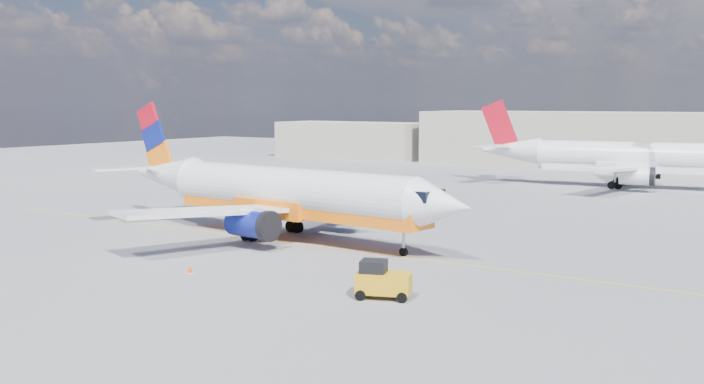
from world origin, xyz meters
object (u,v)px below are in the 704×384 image
Objects in this scene: main_jet at (281,193)px; gse_tug at (382,280)px; second_jet at (627,158)px; traffic_cone at (190,269)px.

gse_tug is (14.75, -10.42, -2.30)m from main_jet.
traffic_cone is at bearing -106.81° from second_jet.
main_jet is at bearing -112.36° from second_jet.
traffic_cone is (-11.72, -1.33, -0.64)m from gse_tug.
main_jet is 10.67× the size of gse_tug.
main_jet is 47.87m from second_jet.
traffic_cone is (3.04, -11.75, -2.93)m from main_jet.
main_jet is at bearing 123.70° from gse_tug.
second_jet is at bearing 82.08° from traffic_cone.
main_jet is 18.21m from gse_tug.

